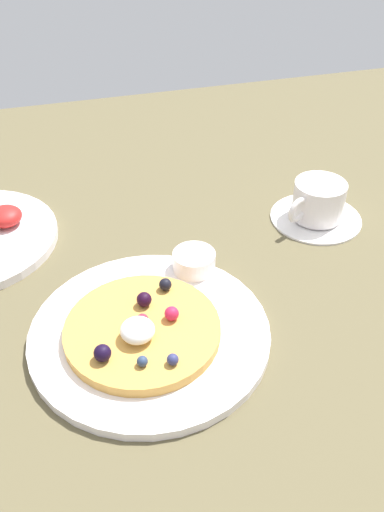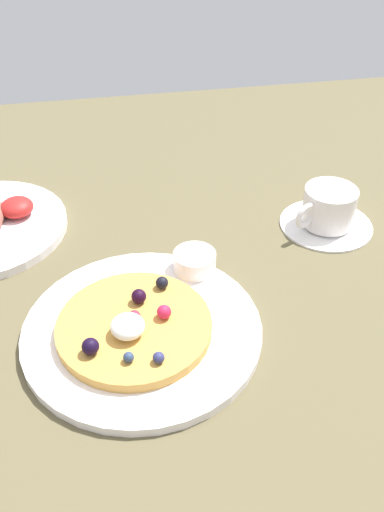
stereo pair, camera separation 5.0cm
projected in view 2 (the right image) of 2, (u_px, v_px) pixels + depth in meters
ground_plane at (167, 294)px, 73.07cm from camera, size 165.67×132.51×3.00cm
pancake_plate at (142, 330)px, 64.93cm from camera, size 28.51×28.51×1.21cm
pancake_with_berries at (134, 326)px, 63.33cm from camera, size 18.25×18.25×3.70cm
syrup_ramekin at (195, 261)px, 72.14cm from camera, size 5.69×5.69×2.61cm
coffee_saucer at (326, 224)px, 82.87cm from camera, size 13.97×13.97×0.64cm
coffee_cup at (328, 206)px, 80.76cm from camera, size 10.29×7.81×5.72cm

